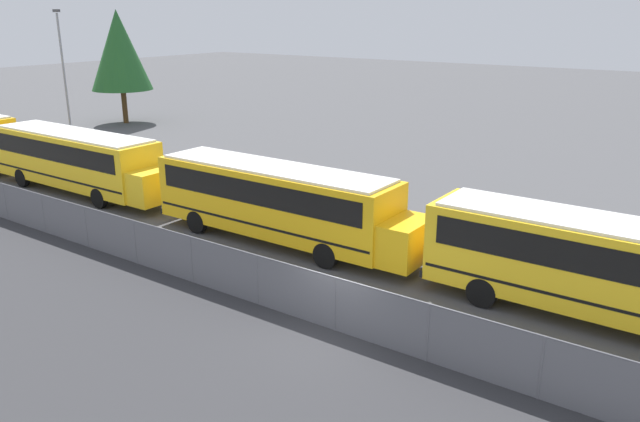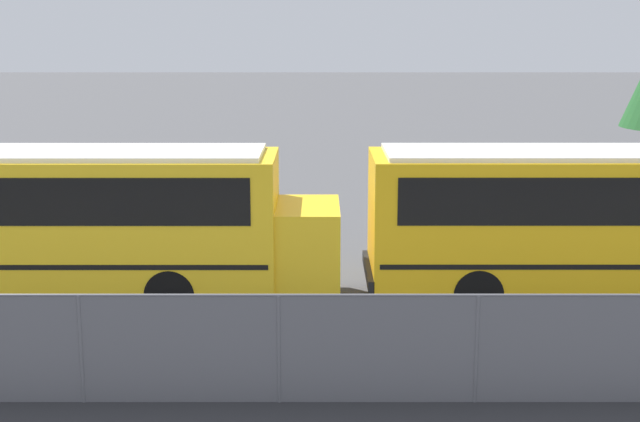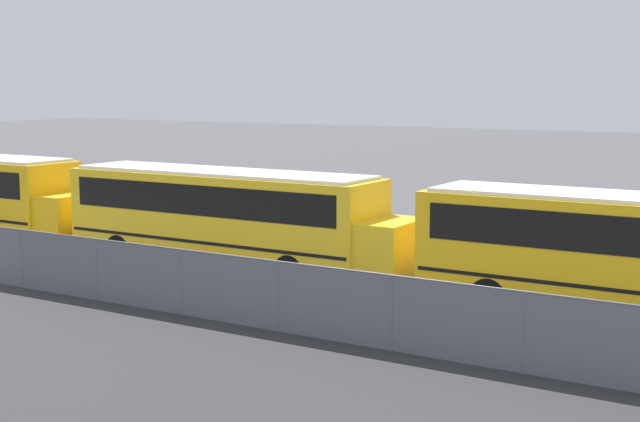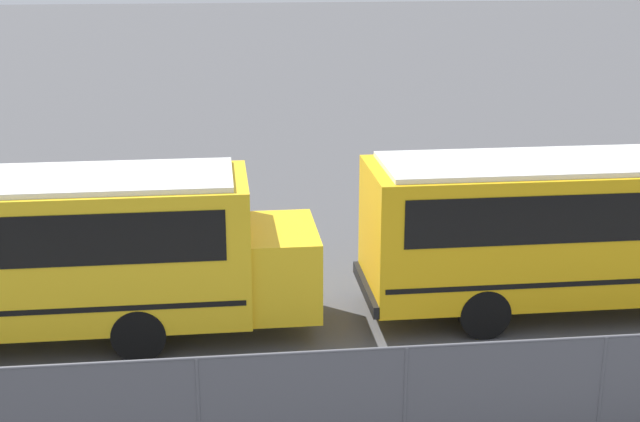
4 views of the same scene
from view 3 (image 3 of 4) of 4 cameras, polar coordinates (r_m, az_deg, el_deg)
The scene contains 1 object.
school_bus_4 at distance 28.73m, azimuth -5.90°, elevation -0.01°, with size 12.39×2.59×3.23m.
Camera 3 is at (23.93, -17.38, 5.91)m, focal length 50.00 mm.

